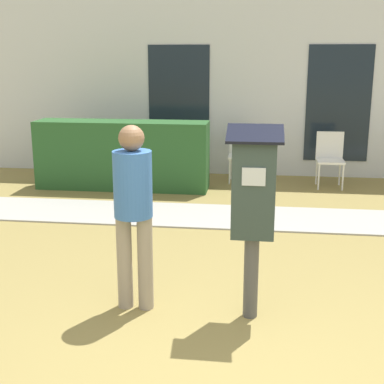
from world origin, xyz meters
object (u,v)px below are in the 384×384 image
at_px(person_standing, 133,204).
at_px(outdoor_chair_middle, 330,155).
at_px(outdoor_chair_left, 242,151).
at_px(parking_meter, 253,199).

relative_size(person_standing, outdoor_chair_middle, 1.76).
height_order(person_standing, outdoor_chair_left, person_standing).
height_order(parking_meter, outdoor_chair_left, parking_meter).
xyz_separation_m(parking_meter, person_standing, (-0.98, 0.04, -0.09)).
distance_m(outdoor_chair_left, outdoor_chair_middle, 1.47).
bearing_deg(outdoor_chair_middle, person_standing, -90.60).
distance_m(parking_meter, outdoor_chair_middle, 4.95).
distance_m(person_standing, outdoor_chair_left, 5.02).
distance_m(person_standing, outdoor_chair_middle, 5.23).
xyz_separation_m(person_standing, outdoor_chair_middle, (2.17, 4.75, -0.40)).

